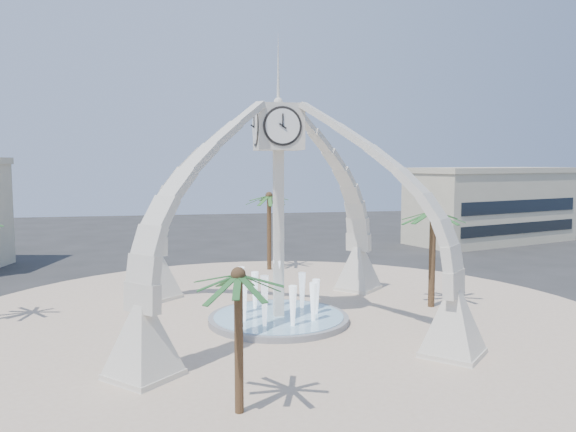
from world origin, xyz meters
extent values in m
plane|color=#282828|center=(0.00, 0.00, 0.00)|extent=(140.00, 140.00, 0.00)
cylinder|color=beige|center=(0.00, 0.00, 0.03)|extent=(40.00, 40.00, 0.06)
cube|color=beige|center=(0.00, 0.00, 4.90)|extent=(0.55, 0.55, 9.80)
cube|color=beige|center=(0.00, 0.00, 11.05)|extent=(2.50, 2.50, 2.50)
cone|color=beige|center=(0.00, 0.00, 14.30)|extent=(0.20, 0.20, 4.00)
cylinder|color=white|center=(0.00, -1.29, 11.05)|extent=(1.84, 0.04, 1.84)
pyramid|color=beige|center=(7.07, 7.07, 1.60)|extent=(3.80, 3.80, 3.20)
pyramid|color=beige|center=(-7.07, 7.07, 1.60)|extent=(3.80, 3.80, 3.20)
pyramid|color=beige|center=(-7.07, -7.07, 1.60)|extent=(3.80, 3.80, 3.20)
pyramid|color=beige|center=(7.07, -7.07, 1.60)|extent=(3.80, 3.80, 3.20)
cylinder|color=gray|center=(0.00, 0.00, 0.20)|extent=(8.00, 8.00, 0.40)
cylinder|color=#95C4DE|center=(0.00, 0.00, 0.42)|extent=(7.40, 7.40, 0.04)
cone|color=white|center=(0.00, 0.00, 2.02)|extent=(0.60, 0.60, 3.20)
cube|color=beige|center=(30.00, 28.00, 4.00)|extent=(21.49, 13.79, 8.00)
cube|color=beige|center=(30.00, 28.00, 8.30)|extent=(21.87, 14.17, 0.60)
cylinder|color=brown|center=(10.07, 1.53, 3.12)|extent=(0.41, 0.41, 6.24)
cylinder|color=brown|center=(2.03, 15.83, 3.24)|extent=(0.38, 0.38, 6.48)
cylinder|color=brown|center=(-3.47, -11.24, 2.62)|extent=(0.33, 0.33, 5.25)
camera|label=1|loc=(-5.52, -30.82, 9.08)|focal=35.00mm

